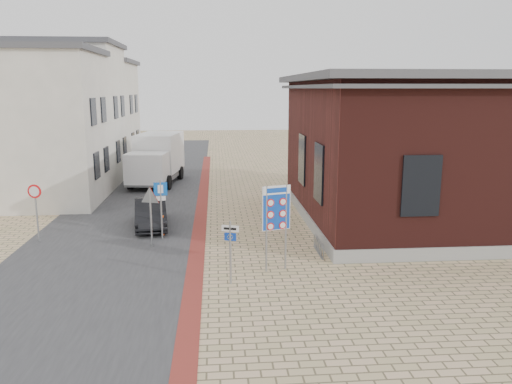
{
  "coord_description": "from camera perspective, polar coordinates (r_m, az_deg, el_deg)",
  "views": [
    {
      "loc": [
        -1.22,
        -15.76,
        6.17
      ],
      "look_at": [
        0.33,
        3.27,
        2.2
      ],
      "focal_mm": 35.0,
      "sensor_mm": 36.0,
      "label": 1
    }
  ],
  "objects": [
    {
      "name": "bike_rack",
      "position": [
        19.3,
        7.18,
        -6.17
      ],
      "size": [
        0.08,
        1.8,
        0.6
      ],
      "color": "slate",
      "rests_on": "ground"
    },
    {
      "name": "border_sign",
      "position": [
        16.87,
        2.34,
        -2.04
      ],
      "size": [
        0.99,
        0.33,
        2.99
      ],
      "rotation": [
        0.0,
        0.0,
        0.29
      ],
      "color": "gray",
      "rests_on": "ground"
    },
    {
      "name": "box_truck",
      "position": [
        33.39,
        -11.29,
        3.78
      ],
      "size": [
        3.3,
        6.46,
        3.23
      ],
      "rotation": [
        0.0,
        0.0,
        -0.14
      ],
      "color": "slate",
      "rests_on": "ground"
    },
    {
      "name": "curb_strip",
      "position": [
        26.5,
        -6.22,
        -1.75
      ],
      "size": [
        0.6,
        40.0,
        0.02
      ],
      "primitive_type": "cube",
      "color": "maroon",
      "rests_on": "ground"
    },
    {
      "name": "brick_building",
      "position": [
        25.09,
        19.47,
        4.94
      ],
      "size": [
        13.0,
        13.0,
        6.8
      ],
      "color": "gray",
      "rests_on": "ground"
    },
    {
      "name": "townhouse_far",
      "position": [
        41.0,
        -18.65,
        8.34
      ],
      "size": [
        7.4,
        6.4,
        8.3
      ],
      "color": "beige",
      "rests_on": "ground"
    },
    {
      "name": "speed_sign",
      "position": [
        22.01,
        -23.87,
        -1.22
      ],
      "size": [
        0.56,
        0.12,
        2.41
      ],
      "rotation": [
        0.0,
        0.0,
        -0.16
      ],
      "color": "gray",
      "rests_on": "ground"
    },
    {
      "name": "townhouse_mid",
      "position": [
        35.19,
        -21.02,
        8.37
      ],
      "size": [
        7.4,
        6.4,
        9.1
      ],
      "color": "beige",
      "rests_on": "ground"
    },
    {
      "name": "bollard",
      "position": [
        21.66,
        -10.56,
        -3.79
      ],
      "size": [
        0.1,
        0.1,
        0.88
      ],
      "primitive_type": "cylinder",
      "rotation": [
        0.0,
        0.0,
        0.25
      ],
      "color": "#F04C0C",
      "rests_on": "ground"
    },
    {
      "name": "yield_sign",
      "position": [
        19.92,
        -11.99,
        -1.15
      ],
      "size": [
        0.82,
        0.32,
        2.38
      ],
      "rotation": [
        0.0,
        0.0,
        -0.31
      ],
      "color": "gray",
      "rests_on": "ground"
    },
    {
      "name": "ground",
      "position": [
        16.97,
        -0.22,
        -9.57
      ],
      "size": [
        120.0,
        120.0,
        0.0
      ],
      "primitive_type": "plane",
      "color": "tan",
      "rests_on": "ground"
    },
    {
      "name": "sedan",
      "position": [
        23.07,
        -11.95,
        -2.38
      ],
      "size": [
        1.87,
        4.03,
        1.28
      ],
      "primitive_type": "imported",
      "rotation": [
        0.0,
        0.0,
        0.14
      ],
      "color": "black",
      "rests_on": "ground"
    },
    {
      "name": "essen_sign",
      "position": [
        15.91,
        -2.95,
        -5.93
      ],
      "size": [
        0.54,
        0.22,
        2.07
      ],
      "rotation": [
        0.0,
        0.0,
        -0.33
      ],
      "color": "gray",
      "rests_on": "ground"
    },
    {
      "name": "parking_sign",
      "position": [
        20.88,
        -10.82,
        -0.85
      ],
      "size": [
        0.55,
        0.11,
        2.48
      ],
      "rotation": [
        0.0,
        0.0,
        0.13
      ],
      "color": "gray",
      "rests_on": "ground"
    },
    {
      "name": "townhouse_near",
      "position": [
        29.5,
        -24.18,
        6.84
      ],
      "size": [
        7.4,
        6.4,
        8.3
      ],
      "color": "beige",
      "rests_on": "ground"
    },
    {
      "name": "road_strip",
      "position": [
        31.67,
        -12.34,
        0.26
      ],
      "size": [
        7.0,
        60.0,
        0.02
      ],
      "primitive_type": "cube",
      "color": "#38383A",
      "rests_on": "ground"
    }
  ]
}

